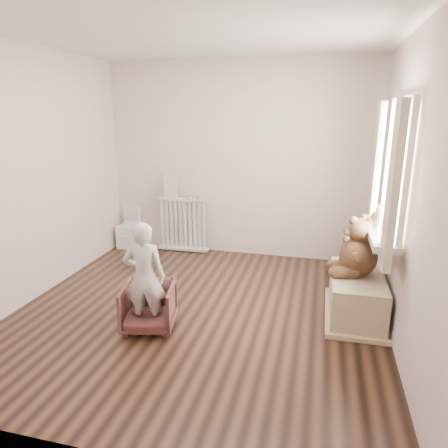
% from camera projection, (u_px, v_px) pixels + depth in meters
% --- Properties ---
extents(floor, '(3.60, 3.60, 0.01)m').
position_uv_depth(floor, '(199.00, 311.00, 4.03)').
color(floor, black).
rests_on(floor, ground).
extents(ceiling, '(3.60, 3.60, 0.01)m').
position_uv_depth(ceiling, '(193.00, 29.00, 3.32)').
color(ceiling, white).
rests_on(ceiling, ground).
extents(back_wall, '(3.60, 0.02, 2.60)m').
position_uv_depth(back_wall, '(238.00, 161.00, 5.35)').
color(back_wall, silver).
rests_on(back_wall, ground).
extents(front_wall, '(3.60, 0.02, 2.60)m').
position_uv_depth(front_wall, '(86.00, 245.00, 1.99)').
color(front_wall, silver).
rests_on(front_wall, ground).
extents(left_wall, '(0.02, 3.60, 2.60)m').
position_uv_depth(left_wall, '(29.00, 176.00, 4.09)').
color(left_wall, silver).
rests_on(left_wall, ground).
extents(right_wall, '(0.02, 3.60, 2.60)m').
position_uv_depth(right_wall, '(407.00, 193.00, 3.25)').
color(right_wall, silver).
rests_on(right_wall, ground).
extents(window, '(0.03, 0.90, 1.10)m').
position_uv_depth(window, '(397.00, 170.00, 3.50)').
color(window, white).
rests_on(window, right_wall).
extents(window_sill, '(0.22, 1.10, 0.06)m').
position_uv_depth(window_sill, '(380.00, 232.00, 3.68)').
color(window_sill, silver).
rests_on(window_sill, right_wall).
extents(curtain_left, '(0.06, 0.26, 1.30)m').
position_uv_depth(curtain_left, '(393.00, 187.00, 3.01)').
color(curtain_left, beige).
rests_on(curtain_left, right_wall).
extents(curtain_right, '(0.06, 0.26, 1.30)m').
position_uv_depth(curtain_right, '(376.00, 167.00, 4.08)').
color(curtain_right, beige).
rests_on(curtain_right, right_wall).
extents(radiator, '(0.73, 0.14, 0.77)m').
position_uv_depth(radiator, '(183.00, 225.00, 5.67)').
color(radiator, silver).
rests_on(radiator, floor).
extents(paper_doll, '(0.20, 0.02, 0.34)m').
position_uv_depth(paper_doll, '(171.00, 186.00, 5.56)').
color(paper_doll, beige).
rests_on(paper_doll, radiator).
extents(tin_a, '(0.09, 0.09, 0.06)m').
position_uv_depth(tin_a, '(190.00, 197.00, 5.53)').
color(tin_a, '#A59E8C').
rests_on(tin_a, radiator).
extents(tin_b, '(0.09, 0.09, 0.05)m').
position_uv_depth(tin_b, '(199.00, 198.00, 5.50)').
color(tin_b, '#A59E8C').
rests_on(tin_b, radiator).
extents(toy_vanity, '(0.39, 0.28, 0.61)m').
position_uv_depth(toy_vanity, '(132.00, 229.00, 5.85)').
color(toy_vanity, silver).
rests_on(toy_vanity, floor).
extents(armchair, '(0.55, 0.56, 0.43)m').
position_uv_depth(armchair, '(149.00, 306.00, 3.66)').
color(armchair, '#562C29').
rests_on(armchair, floor).
extents(child, '(0.41, 0.32, 1.02)m').
position_uv_depth(child, '(145.00, 277.00, 3.53)').
color(child, beige).
rests_on(child, armchair).
extents(toy_bench, '(0.49, 0.92, 0.43)m').
position_uv_depth(toy_bench, '(356.00, 297.00, 3.88)').
color(toy_bench, beige).
rests_on(toy_bench, floor).
extents(teddy_bear, '(0.51, 0.43, 0.57)m').
position_uv_depth(teddy_bear, '(359.00, 251.00, 3.77)').
color(teddy_bear, '#3D2616').
rests_on(teddy_bear, toy_bench).
extents(plush_cat, '(0.21, 0.29, 0.23)m').
position_uv_depth(plush_cat, '(379.00, 217.00, 3.69)').
color(plush_cat, gray).
rests_on(plush_cat, window_sill).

